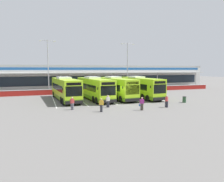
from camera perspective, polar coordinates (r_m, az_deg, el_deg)
The scene contains 20 objects.
ground_plane at distance 29.54m, azimuth 1.22°, elevation -3.70°, with size 200.00×200.00×0.00m, color #605E5B.
terminal_building at distance 55.17m, azimuth -8.52°, elevation 3.96°, with size 70.00×13.00×6.00m.
red_barrier_wall at distance 43.23m, azimuth -5.45°, elevation 0.15°, with size 60.00×0.40×1.10m.
coach_bus_leftmost at distance 33.97m, azimuth -12.96°, elevation 0.47°, with size 3.79×12.32×3.78m.
coach_bus_left_centre at distance 34.10m, azimuth -5.01°, elevation 0.63°, with size 3.79×12.32×3.78m.
coach_bus_centre at distance 35.27m, azimuth 0.92°, elevation 0.83°, with size 3.79×12.32×3.78m.
coach_bus_right_centre at distance 36.68m, azimuth 7.56°, elevation 0.99°, with size 3.79×12.32×3.78m.
bay_stripe_far_west at distance 33.72m, azimuth -15.98°, elevation -2.70°, with size 0.14×13.00×0.01m, color silver.
bay_stripe_west at distance 34.19m, azimuth -8.93°, elevation -2.42°, with size 0.14×13.00×0.01m, color silver.
bay_stripe_mid_west at distance 35.16m, azimuth -2.17°, elevation -2.11°, with size 0.14×13.00×0.01m, color silver.
bay_stripe_centre at distance 36.59m, azimuth 4.14°, elevation -1.80°, with size 0.14×13.00×0.01m, color silver.
bay_stripe_mid_east at distance 38.42m, azimuth 9.91°, elevation -1.50°, with size 0.14×13.00×0.01m, color silver.
pedestrian_with_handbag at distance 25.34m, azimuth 8.34°, elevation -3.45°, with size 0.64×0.43×1.62m.
pedestrian_in_dark_coat at distance 25.78m, azimuth -11.10°, elevation -3.30°, with size 0.54×0.29×1.62m.
pedestrian_child at distance 24.14m, azimuth -3.01°, elevation -3.83°, with size 0.52×0.40×1.62m.
pedestrian_near_bin at distance 26.99m, azimuth -1.15°, elevation -2.76°, with size 0.54×0.30×1.62m.
pedestrian_approaching_bus at distance 27.85m, azimuth 15.07°, elevation -2.70°, with size 0.53×0.33×1.62m.
lamp_post_west at distance 44.18m, azimuth -17.48°, elevation 7.47°, with size 3.24×0.28×11.00m.
lamp_post_centre at distance 47.24m, azimuth 4.34°, elevation 7.63°, with size 3.24×0.28×11.00m.
litter_bin at distance 32.74m, azimuth 19.61°, elevation -2.26°, with size 0.54×0.54×0.93m.
Camera 1 is at (-10.10, -27.30, 5.05)m, focal length 32.61 mm.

